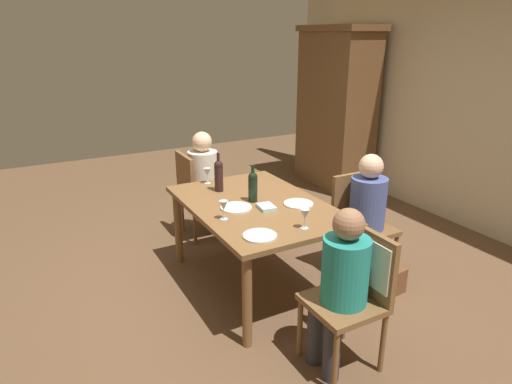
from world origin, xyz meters
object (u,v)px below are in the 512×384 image
person_woman_host (341,279)px  wine_glass_centre (207,173)px  dinner_plate_host (298,204)px  armoire_cabinet (336,109)px  wine_bottle_tall_green (253,186)px  chair_far_right (359,218)px  dinner_plate_guest_left (260,236)px  dining_table (256,213)px  dinner_plate_guest_right (236,208)px  wine_bottle_dark_red (219,175)px  wine_glass_near_right (224,206)px  person_man_bearded (206,177)px  person_man_guest (369,209)px  chair_left_end (196,189)px  chair_right_end (359,280)px  wine_glass_near_left (305,215)px  handbag (390,283)px

person_woman_host → wine_glass_centre: person_woman_host is taller
dinner_plate_host → wine_glass_centre: bearing=-152.9°
armoire_cabinet → wine_bottle_tall_green: size_ratio=6.93×
chair_far_right → dinner_plate_guest_left: 1.25m
dinner_plate_host → dinner_plate_guest_left: size_ratio=1.02×
dining_table → dinner_plate_guest_right: 0.22m
wine_bottle_dark_red → wine_glass_centre: (-0.24, -0.01, -0.05)m
wine_glass_near_right → wine_glass_centre: bearing=165.3°
chair_far_right → wine_glass_near_right: (-0.08, -1.27, 0.32)m
armoire_cabinet → person_man_bearded: size_ratio=1.92×
person_woman_host → person_man_bearded: size_ratio=0.98×
person_man_guest → wine_bottle_tall_green: person_man_guest is taller
chair_left_end → wine_glass_centre: (0.48, -0.06, 0.32)m
dining_table → chair_left_end: bearing=-175.7°
chair_far_right → person_man_bearded: bearing=-58.2°
chair_right_end → wine_glass_near_left: chair_right_end is taller
wine_glass_centre → handbag: wine_glass_centre is taller
wine_glass_centre → dinner_plate_guest_left: size_ratio=0.62×
wine_bottle_tall_green → armoire_cabinet: bearing=128.7°
chair_far_right → wine_bottle_tall_green: 1.02m
wine_bottle_dark_red → dinner_plate_host: (0.62, 0.43, -0.14)m
chair_left_end → dinner_plate_host: size_ratio=3.76×
chair_left_end → wine_glass_near_left: (1.76, 0.15, 0.32)m
armoire_cabinet → dinner_plate_guest_left: bearing=-46.2°
armoire_cabinet → dinner_plate_host: bearing=-43.8°
person_man_bearded → wine_glass_centre: person_man_bearded is taller
dinner_plate_host → handbag: (0.51, 0.61, -0.65)m
dining_table → handbag: size_ratio=5.53×
wine_bottle_tall_green → chair_left_end: bearing=-175.5°
chair_left_end → wine_bottle_tall_green: (1.10, 0.09, 0.36)m
handbag → wine_glass_centre: bearing=-142.5°
chair_right_end → wine_glass_near_right: bearing=26.9°
chair_right_end → dinner_plate_guest_right: chair_right_end is taller
chair_left_end → dinner_plate_guest_left: chair_left_end is taller
dining_table → wine_glass_near_left: size_ratio=10.39×
person_man_guest → dinner_plate_guest_left: bearing=9.6°
dining_table → person_man_guest: size_ratio=1.36×
wine_glass_centre → wine_glass_near_right: same height
person_man_bearded → wine_glass_near_right: (1.33, -0.40, 0.20)m
dinner_plate_guest_left → handbag: dinner_plate_guest_left is taller
dining_table → person_man_bearded: 1.15m
chair_left_end → wine_glass_centre: bearing=-7.4°
person_man_bearded → wine_bottle_dark_red: bearing=-12.9°
chair_left_end → dinner_plate_host: bearing=15.8°
wine_glass_centre → handbag: size_ratio=0.53×
wine_glass_near_right → dinner_plate_host: bearing=88.7°
dining_table → dinner_plate_guest_left: dinner_plate_guest_left is taller
person_man_bearded → dinner_plate_guest_left: size_ratio=4.74×
chair_left_end → person_man_bearded: person_man_bearded is taller
chair_right_end → person_man_guest: 1.10m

